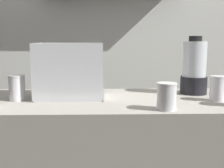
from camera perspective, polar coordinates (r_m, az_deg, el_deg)
The scene contains 6 objects.
back_wall_unit at distance 2.27m, azimuth -0.52°, elevation 10.04°, with size 2.60×0.24×2.50m.
carrot_display_bin at distance 1.57m, azimuth -8.28°, elevation 0.70°, with size 0.36×0.24×0.29m.
blender_pitcher at distance 1.73m, azimuth 15.89°, elevation 2.86°, with size 0.15×0.15×0.33m.
juice_cup_beet_left at distance 1.57m, azimuth -18.22°, elevation -1.02°, with size 0.08×0.08×0.13m.
juice_cup_orange_middle at distance 1.31m, azimuth 10.71°, elevation -2.79°, with size 0.09×0.09×0.12m.
juice_cup_beet_right at distance 1.57m, azimuth 20.11°, elevation -1.10°, with size 0.08×0.08×0.13m.
Camera 1 is at (-0.04, -1.50, 1.21)m, focal length 46.38 mm.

